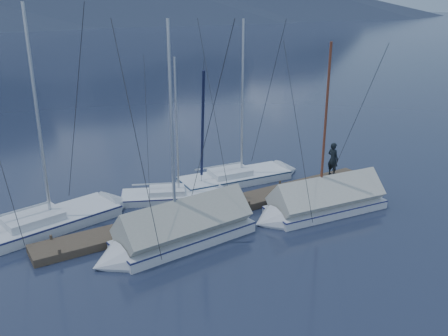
{
  "coord_description": "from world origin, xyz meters",
  "views": [
    {
      "loc": [
        -11.18,
        -15.97,
        9.57
      ],
      "look_at": [
        0.0,
        2.0,
        2.2
      ],
      "focal_mm": 38.0,
      "sensor_mm": 36.0,
      "label": 1
    }
  ],
  "objects_px": {
    "sailboat_open_mid": "(187,196)",
    "person": "(333,159)",
    "sailboat_open_right": "(249,176)",
    "sailboat_covered_near": "(317,205)",
    "sailboat_covered_far": "(173,235)",
    "sailboat_open_left": "(63,219)"
  },
  "relations": [
    {
      "from": "sailboat_open_right",
      "to": "person",
      "type": "distance_m",
      "value": 4.82
    },
    {
      "from": "sailboat_open_mid",
      "to": "person",
      "type": "height_order",
      "value": "sailboat_open_mid"
    },
    {
      "from": "sailboat_open_left",
      "to": "sailboat_open_mid",
      "type": "xyz_separation_m",
      "value": [
        6.17,
        -0.48,
        -0.05
      ]
    },
    {
      "from": "person",
      "to": "sailboat_open_mid",
      "type": "bearing_deg",
      "value": 69.5
    },
    {
      "from": "sailboat_covered_far",
      "to": "sailboat_open_right",
      "type": "bearing_deg",
      "value": 33.64
    },
    {
      "from": "sailboat_open_left",
      "to": "sailboat_covered_near",
      "type": "relative_size",
      "value": 1.19
    },
    {
      "from": "sailboat_open_left",
      "to": "sailboat_open_mid",
      "type": "height_order",
      "value": "sailboat_open_left"
    },
    {
      "from": "sailboat_open_mid",
      "to": "sailboat_covered_near",
      "type": "height_order",
      "value": "sailboat_covered_near"
    },
    {
      "from": "sailboat_open_left",
      "to": "sailboat_open_mid",
      "type": "bearing_deg",
      "value": -4.41
    },
    {
      "from": "sailboat_open_mid",
      "to": "sailboat_covered_far",
      "type": "xyz_separation_m",
      "value": [
        -2.83,
        -4.13,
        0.35
      ]
    },
    {
      "from": "sailboat_open_left",
      "to": "sailboat_open_mid",
      "type": "distance_m",
      "value": 6.19
    },
    {
      "from": "sailboat_open_mid",
      "to": "sailboat_covered_far",
      "type": "bearing_deg",
      "value": -124.41
    },
    {
      "from": "sailboat_covered_near",
      "to": "person",
      "type": "bearing_deg",
      "value": 37.56
    },
    {
      "from": "sailboat_covered_near",
      "to": "sailboat_covered_far",
      "type": "distance_m",
      "value": 7.33
    },
    {
      "from": "person",
      "to": "sailboat_open_left",
      "type": "bearing_deg",
      "value": 73.49
    },
    {
      "from": "sailboat_open_left",
      "to": "sailboat_covered_near",
      "type": "height_order",
      "value": "sailboat_open_left"
    },
    {
      "from": "sailboat_open_left",
      "to": "sailboat_open_right",
      "type": "distance_m",
      "value": 10.54
    },
    {
      "from": "sailboat_open_left",
      "to": "sailboat_open_right",
      "type": "xyz_separation_m",
      "value": [
        10.54,
        0.18,
        -0.02
      ]
    },
    {
      "from": "sailboat_covered_far",
      "to": "person",
      "type": "xyz_separation_m",
      "value": [
        11.04,
        2.11,
        0.81
      ]
    },
    {
      "from": "sailboat_open_mid",
      "to": "person",
      "type": "bearing_deg",
      "value": -13.87
    },
    {
      "from": "sailboat_covered_near",
      "to": "sailboat_open_mid",
      "type": "bearing_deg",
      "value": 132.24
    },
    {
      "from": "sailboat_open_right",
      "to": "sailboat_covered_far",
      "type": "bearing_deg",
      "value": -146.36
    }
  ]
}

